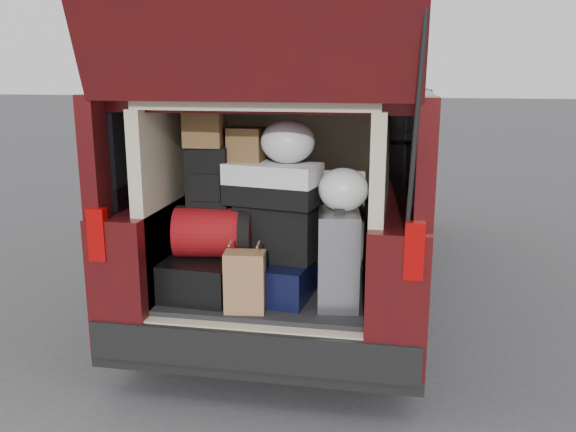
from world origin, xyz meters
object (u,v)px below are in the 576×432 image
silver_roller (338,258)px  twotone_duffel (273,184)px  red_duffel (214,232)px  backpack (209,177)px  black_soft_case (278,230)px  navy_hardshell (277,277)px  kraft_bag (245,282)px  black_hardshell (205,274)px

silver_roller → twotone_duffel: bearing=160.6°
silver_roller → red_duffel: bearing=168.9°
backpack → black_soft_case: bearing=2.4°
navy_hardshell → kraft_bag: bearing=-107.5°
kraft_bag → red_duffel: red_duffel is taller
kraft_bag → black_soft_case: size_ratio=0.74×
navy_hardshell → kraft_bag: kraft_bag is taller
black_hardshell → backpack: 0.61m
silver_roller → black_soft_case: bearing=155.4°
kraft_bag → black_soft_case: black_soft_case is taller
backpack → navy_hardshell: bearing=-3.4°
navy_hardshell → silver_roller: bearing=-4.8°
kraft_bag → navy_hardshell: bearing=59.5°
silver_roller → red_duffel: silver_roller is taller
black_hardshell → twotone_duffel: 0.72m
red_duffel → silver_roller: bearing=-11.6°
black_hardshell → black_soft_case: 0.53m
backpack → black_hardshell: bearing=-112.8°
red_duffel → backpack: (-0.04, 0.05, 0.34)m
black_hardshell → kraft_bag: bearing=-35.2°
silver_roller → black_soft_case: (-0.39, 0.12, 0.12)m
kraft_bag → twotone_duffel: (0.10, 0.30, 0.52)m
red_duffel → black_soft_case: bearing=2.3°
red_duffel → twotone_duffel: (0.36, 0.04, 0.31)m
kraft_bag → twotone_duffel: size_ratio=0.64×
red_duffel → black_hardshell: bearing=175.0°
silver_roller → backpack: (-0.81, 0.10, 0.44)m
navy_hardshell → silver_roller: size_ratio=0.92×
black_soft_case → black_hardshell: bearing=-160.9°
kraft_bag → black_soft_case: bearing=63.0°
silver_roller → twotone_duffel: twotone_duffel is taller
black_hardshell → red_duffel: red_duffel is taller
navy_hardshell → kraft_bag: size_ratio=1.47×
red_duffel → backpack: 0.34m
black_hardshell → black_soft_case: size_ratio=1.22×
black_hardshell → twotone_duffel: bearing=9.2°
navy_hardshell → red_duffel: (-0.39, -0.03, 0.27)m
kraft_bag → red_duffel: size_ratio=0.75×
black_hardshell → backpack: bearing=71.1°
black_hardshell → backpack: backpack is taller
navy_hardshell → black_soft_case: bearing=102.2°
navy_hardshell → twotone_duffel: size_ratio=0.94×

